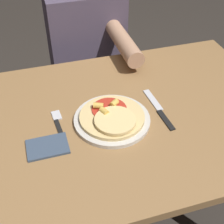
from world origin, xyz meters
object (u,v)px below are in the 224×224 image
at_px(fork, 59,126).
at_px(person_diner, 87,53).
at_px(plate, 112,120).
at_px(dining_table, 121,141).
at_px(knife, 159,109).
at_px(pizza, 112,117).

bearing_deg(fork, person_diner, 69.17).
bearing_deg(fork, plate, -8.80).
height_order(fork, person_diner, person_diner).
bearing_deg(fork, dining_table, -1.36).
bearing_deg(dining_table, knife, -5.60).
bearing_deg(dining_table, person_diner, 87.99).
bearing_deg(fork, pizza, -10.25).
relative_size(pizza, person_diner, 0.19).
height_order(fork, knife, same).
distance_m(pizza, person_diner, 0.65).
bearing_deg(dining_table, fork, 178.64).
bearing_deg(pizza, fork, 169.75).
distance_m(pizza, fork, 0.17).
bearing_deg(dining_table, plate, -152.27).
bearing_deg(knife, dining_table, 174.40).
bearing_deg(knife, fork, 177.03).
relative_size(dining_table, plate, 4.59).
relative_size(dining_table, knife, 5.15).
height_order(dining_table, pizza, pizza).
relative_size(knife, person_diner, 0.19).
height_order(plate, knife, plate).
xyz_separation_m(plate, person_diner, (0.06, 0.63, -0.11)).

